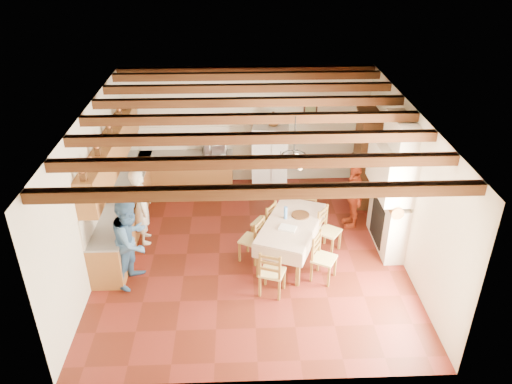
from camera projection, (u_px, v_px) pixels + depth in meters
floor at (252, 253)px, 10.26m from camera, size 6.00×6.50×0.02m
ceiling at (251, 113)px, 8.80m from camera, size 6.00×6.50×0.02m
wall_back at (247, 126)px, 12.38m from camera, size 6.00×0.02×3.00m
wall_front at (259, 304)px, 6.68m from camera, size 6.00×0.02×3.00m
wall_left at (93, 191)px, 9.43m from camera, size 0.02×6.50×3.00m
wall_right at (407, 185)px, 9.63m from camera, size 0.02×6.50×3.00m
ceiling_beams at (251, 119)px, 8.85m from camera, size 6.00×6.30×0.16m
lower_cabinets_left at (127, 211)px, 10.88m from camera, size 0.60×4.30×0.86m
lower_cabinets_back at (187, 171)px, 12.58m from camera, size 2.30×0.60×0.86m
countertop_left at (124, 193)px, 10.66m from camera, size 0.62×4.30×0.04m
countertop_back at (185, 155)px, 12.36m from camera, size 2.34×0.62×0.04m
backsplash_left at (108, 180)px, 10.49m from camera, size 0.03×4.30×0.60m
backsplash_back at (186, 138)px, 12.45m from camera, size 2.30×0.03×0.60m
upper_cabinets at (112, 151)px, 10.18m from camera, size 0.35×4.20×0.70m
fireplace at (389, 185)px, 9.85m from camera, size 0.56×1.60×2.80m
wall_picture at (310, 112)px, 12.24m from camera, size 0.34×0.03×0.42m
refrigerator at (270, 158)px, 12.25m from camera, size 0.93×0.80×1.71m
hutch at (366, 158)px, 11.69m from camera, size 0.63×1.25×2.18m
dining_table at (291, 226)px, 9.78m from camera, size 1.58×2.08×0.82m
chandelier at (294, 156)px, 9.05m from camera, size 0.47×0.47×0.03m
chair_left_near at (251, 239)px, 9.84m from camera, size 0.55×0.56×0.96m
chair_left_far at (264, 222)px, 10.38m from camera, size 0.56×0.57×0.96m
chair_right_near at (324, 258)px, 9.29m from camera, size 0.55×0.56×0.96m
chair_right_far at (329, 231)px, 10.09m from camera, size 0.57×0.57×0.96m
chair_end_near at (272, 271)px, 8.93m from camera, size 0.53×0.52×0.96m
chair_end_far at (306, 209)px, 10.84m from camera, size 0.50×0.49×0.96m
person_man at (142, 206)px, 10.25m from camera, size 0.52×0.68×1.66m
person_woman_blue at (131, 241)px, 9.06m from camera, size 0.93×1.04×1.77m
person_woman_red at (353, 195)px, 10.83m from camera, size 0.41×0.90×1.50m
microwave at (214, 148)px, 12.30m from camera, size 0.65×0.52×0.32m
fridge_vase at (273, 119)px, 11.76m from camera, size 0.34×0.34×0.34m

